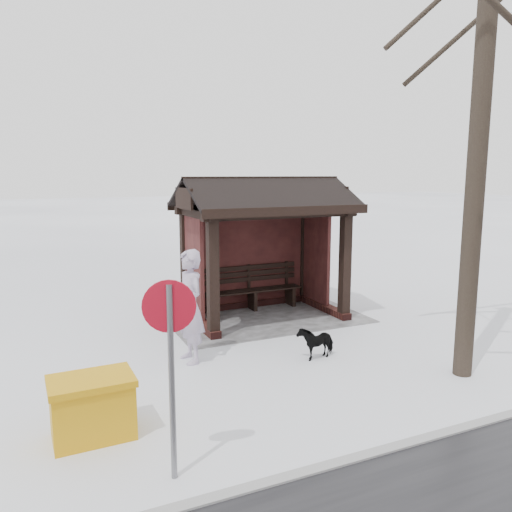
# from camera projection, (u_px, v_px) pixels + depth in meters

# --- Properties ---
(ground) EXTENTS (120.00, 120.00, 0.00)m
(ground) POSITION_uv_depth(u_px,v_px,m) (264.00, 317.00, 11.09)
(ground) COLOR white
(ground) RESTS_ON ground
(kerb) EXTENTS (120.00, 0.15, 0.06)m
(kerb) POSITION_uv_depth(u_px,v_px,m) (454.00, 431.00, 6.14)
(kerb) COLOR gray
(kerb) RESTS_ON ground
(trampled_patch) EXTENTS (4.20, 3.20, 0.02)m
(trampled_patch) POSITION_uv_depth(u_px,v_px,m) (260.00, 314.00, 11.26)
(trampled_patch) COLOR #98989D
(trampled_patch) RESTS_ON ground
(bus_shelter) EXTENTS (3.60, 2.40, 3.09)m
(bus_shelter) POSITION_uv_depth(u_px,v_px,m) (261.00, 219.00, 10.87)
(bus_shelter) COLOR #341413
(bus_shelter) RESTS_ON ground
(pedestrian) EXTENTS (0.53, 0.74, 1.92)m
(pedestrian) POSITION_uv_depth(u_px,v_px,m) (190.00, 306.00, 8.32)
(pedestrian) COLOR #AB9DB8
(pedestrian) RESTS_ON ground
(dog) EXTENTS (0.71, 0.42, 0.56)m
(dog) POSITION_uv_depth(u_px,v_px,m) (316.00, 341.00, 8.62)
(dog) COLOR black
(dog) RESTS_ON ground
(grit_bin) EXTENTS (1.00, 0.70, 0.76)m
(grit_bin) POSITION_uv_depth(u_px,v_px,m) (92.00, 407.00, 5.97)
(grit_bin) COLOR #C68B0B
(grit_bin) RESTS_ON ground
(road_sign) EXTENTS (0.52, 0.20, 2.12)m
(road_sign) POSITION_uv_depth(u_px,v_px,m) (170.00, 336.00, 4.99)
(road_sign) COLOR slate
(road_sign) RESTS_ON ground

